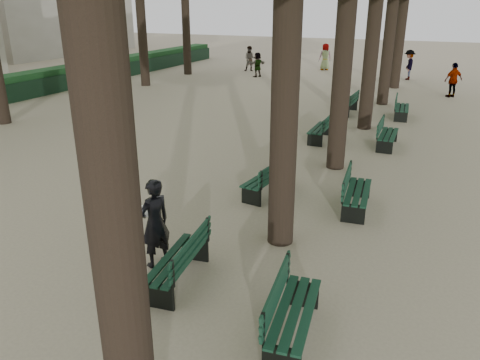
% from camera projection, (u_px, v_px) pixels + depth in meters
% --- Properties ---
extents(ground, '(120.00, 120.00, 0.00)m').
position_uv_depth(ground, '(133.00, 304.00, 7.60)').
color(ground, tan).
rests_on(ground, ground).
extents(bench_left_0, '(0.79, 1.86, 0.92)m').
position_uv_depth(bench_left_0, '(178.00, 268.00, 8.10)').
color(bench_left_0, black).
rests_on(bench_left_0, ground).
extents(bench_left_1, '(0.81, 1.86, 0.92)m').
position_uv_depth(bench_left_1, '(267.00, 184.00, 11.85)').
color(bench_left_1, black).
rests_on(bench_left_1, ground).
extents(bench_left_2, '(0.58, 1.80, 0.92)m').
position_uv_depth(bench_left_2, '(321.00, 133.00, 16.48)').
color(bench_left_2, black).
rests_on(bench_left_2, ground).
extents(bench_left_3, '(0.62, 1.82, 0.92)m').
position_uv_depth(bench_left_3, '(347.00, 107.00, 20.50)').
color(bench_left_3, black).
rests_on(bench_left_3, ground).
extents(bench_right_0, '(0.77, 1.85, 0.92)m').
position_uv_depth(bench_right_0, '(293.00, 322.00, 6.75)').
color(bench_right_0, black).
rests_on(bench_right_0, ground).
extents(bench_right_1, '(0.73, 1.84, 0.92)m').
position_uv_depth(bench_right_1, '(357.00, 199.00, 10.97)').
color(bench_right_1, black).
rests_on(bench_right_1, ground).
extents(bench_right_2, '(0.60, 1.81, 0.92)m').
position_uv_depth(bench_right_2, '(387.00, 139.00, 15.72)').
color(bench_right_2, black).
rests_on(bench_right_2, ground).
extents(bench_right_3, '(0.70, 1.84, 0.92)m').
position_uv_depth(bench_right_3, '(401.00, 112.00, 19.67)').
color(bench_right_3, black).
rests_on(bench_right_3, ground).
extents(man_with_map, '(0.72, 0.76, 1.70)m').
position_uv_depth(man_with_map, '(155.00, 223.00, 8.46)').
color(man_with_map, black).
rests_on(man_with_map, ground).
extents(pedestrian_d, '(0.96, 0.80, 1.85)m').
position_uv_depth(pedestrian_d, '(325.00, 57.00, 33.44)').
color(pedestrian_d, '#262628').
rests_on(pedestrian_d, ground).
extents(pedestrian_b, '(0.57, 1.23, 1.83)m').
position_uv_depth(pedestrian_b, '(409.00, 65.00, 29.23)').
color(pedestrian_b, '#262628').
rests_on(pedestrian_b, ground).
extents(pedestrian_e, '(0.95, 1.43, 1.56)m').
position_uv_depth(pedestrian_e, '(257.00, 65.00, 30.35)').
color(pedestrian_e, '#262628').
rests_on(pedestrian_e, ground).
extents(pedestrian_c, '(1.01, 0.92, 1.74)m').
position_uv_depth(pedestrian_c, '(453.00, 80.00, 23.78)').
color(pedestrian_c, '#262628').
rests_on(pedestrian_c, ground).
extents(pedestrian_a, '(0.90, 0.60, 1.72)m').
position_uv_depth(pedestrian_a, '(250.00, 59.00, 32.83)').
color(pedestrian_a, '#262628').
rests_on(pedestrian_a, ground).
extents(fence, '(0.08, 42.00, 0.90)m').
position_uv_depth(fence, '(10.00, 94.00, 22.47)').
color(fence, black).
rests_on(fence, ground).
extents(building_far, '(12.00, 16.00, 7.00)m').
position_uv_depth(building_far, '(30.00, 14.00, 44.38)').
color(building_far, '#B7B2A3').
rests_on(building_far, ground).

